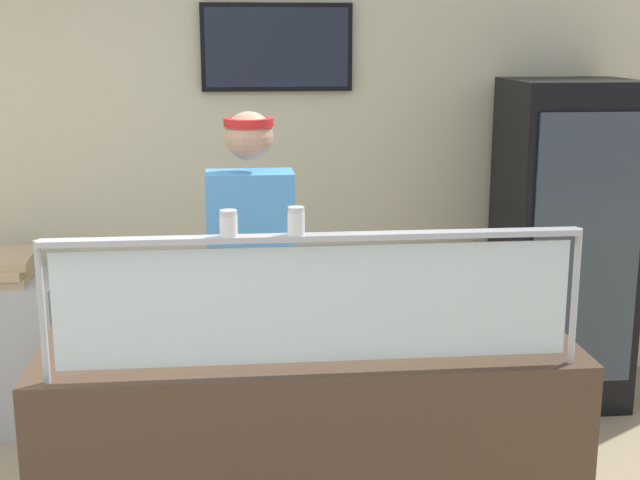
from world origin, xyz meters
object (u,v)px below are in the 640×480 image
at_px(pizza_tray, 243,336).
at_px(pepper_flake_shaker, 296,223).
at_px(pizza_server, 242,332).
at_px(drink_fridge, 563,244).
at_px(worker_figure, 253,282).
at_px(parmesan_shaker, 229,225).

distance_m(pizza_tray, pepper_flake_shaker, 0.65).
xyz_separation_m(pizza_server, drink_fridge, (1.84, 1.52, -0.07)).
bearing_deg(worker_figure, drink_fridge, 26.81).
height_order(parmesan_shaker, worker_figure, worker_figure).
distance_m(pepper_flake_shaker, drink_fridge, 2.55).
bearing_deg(pepper_flake_shaker, drink_fridge, 48.32).
distance_m(pepper_flake_shaker, worker_figure, 1.07).
bearing_deg(worker_figure, pepper_flake_shaker, -82.55).
xyz_separation_m(parmesan_shaker, drink_fridge, (1.87, 1.86, -0.55)).
distance_m(pizza_server, pepper_flake_shaker, 0.62).
distance_m(worker_figure, drink_fridge, 1.99).
bearing_deg(pizza_server, worker_figure, 79.48).
height_order(pizza_tray, parmesan_shaker, parmesan_shaker).
relative_size(pizza_tray, parmesan_shaker, 4.83).
height_order(pizza_tray, worker_figure, worker_figure).
xyz_separation_m(pizza_server, pepper_flake_shaker, (0.18, -0.33, 0.49)).
bearing_deg(drink_fridge, pizza_tray, -140.62).
xyz_separation_m(parmesan_shaker, worker_figure, (0.10, 0.96, -0.47)).
distance_m(parmesan_shaker, drink_fridge, 2.70).
distance_m(pizza_server, drink_fridge, 2.39).
relative_size(parmesan_shaker, pepper_flake_shaker, 0.93).
relative_size(worker_figure, drink_fridge, 0.96).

